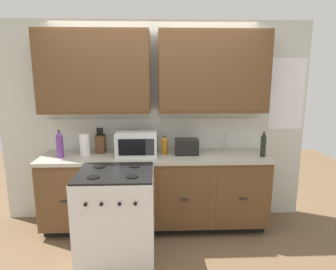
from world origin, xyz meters
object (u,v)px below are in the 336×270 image
at_px(paper_towel_roll, 85,145).
at_px(bottle_dark, 263,144).
at_px(bottle_violet, 60,144).
at_px(bottle_amber, 164,145).
at_px(toaster, 186,147).
at_px(microwave, 137,144).
at_px(stove_range, 117,216).
at_px(knife_block, 101,143).

height_order(paper_towel_roll, bottle_dark, bottle_dark).
xyz_separation_m(bottle_violet, bottle_amber, (1.22, 0.09, -0.05)).
bearing_deg(toaster, bottle_amber, 175.63).
bearing_deg(microwave, paper_towel_roll, 178.74).
bearing_deg(paper_towel_roll, stove_range, -56.19).
relative_size(stove_range, microwave, 1.98).
distance_m(paper_towel_roll, bottle_dark, 2.11).
distance_m(microwave, bottle_dark, 1.49).
bearing_deg(toaster, paper_towel_roll, 179.51).
bearing_deg(stove_range, paper_towel_roll, 123.81).
bearing_deg(bottle_violet, bottle_amber, 4.16).
xyz_separation_m(microwave, bottle_amber, (0.33, 0.02, -0.03)).
height_order(paper_towel_roll, bottle_amber, paper_towel_roll).
bearing_deg(knife_block, bottle_amber, -7.74).
bearing_deg(knife_block, bottle_violet, -155.66).
distance_m(toaster, paper_towel_roll, 1.21).
bearing_deg(knife_block, bottle_dark, -7.60).
height_order(toaster, knife_block, knife_block).
xyz_separation_m(toaster, bottle_violet, (-1.48, -0.07, 0.06)).
distance_m(stove_range, microwave, 0.90).
height_order(paper_towel_roll, bottle_violet, bottle_violet).
distance_m(microwave, knife_block, 0.47).
relative_size(microwave, knife_block, 1.55).
xyz_separation_m(paper_towel_roll, bottle_dark, (2.10, -0.14, 0.02)).
relative_size(stove_range, knife_block, 3.06).
height_order(toaster, bottle_dark, bottle_dark).
relative_size(paper_towel_roll, bottle_violet, 0.81).
xyz_separation_m(stove_range, microwave, (0.18, 0.64, 0.60)).
height_order(knife_block, paper_towel_roll, knife_block).
xyz_separation_m(toaster, bottle_dark, (0.89, -0.13, 0.05)).
xyz_separation_m(stove_range, knife_block, (-0.27, 0.77, 0.58)).
relative_size(knife_block, bottle_amber, 1.37).
relative_size(toaster, knife_block, 0.90).
bearing_deg(microwave, stove_range, -105.34).
bearing_deg(stove_range, bottle_amber, 52.52).
xyz_separation_m(paper_towel_roll, bottle_violet, (-0.27, -0.08, 0.03)).
bearing_deg(bottle_amber, toaster, -4.37).
xyz_separation_m(stove_range, bottle_violet, (-0.71, 0.58, 0.62)).
distance_m(stove_range, toaster, 1.15).
height_order(stove_range, bottle_dark, bottle_dark).
xyz_separation_m(knife_block, bottle_amber, (0.78, -0.11, -0.00)).
relative_size(paper_towel_roll, bottle_dark, 0.86).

